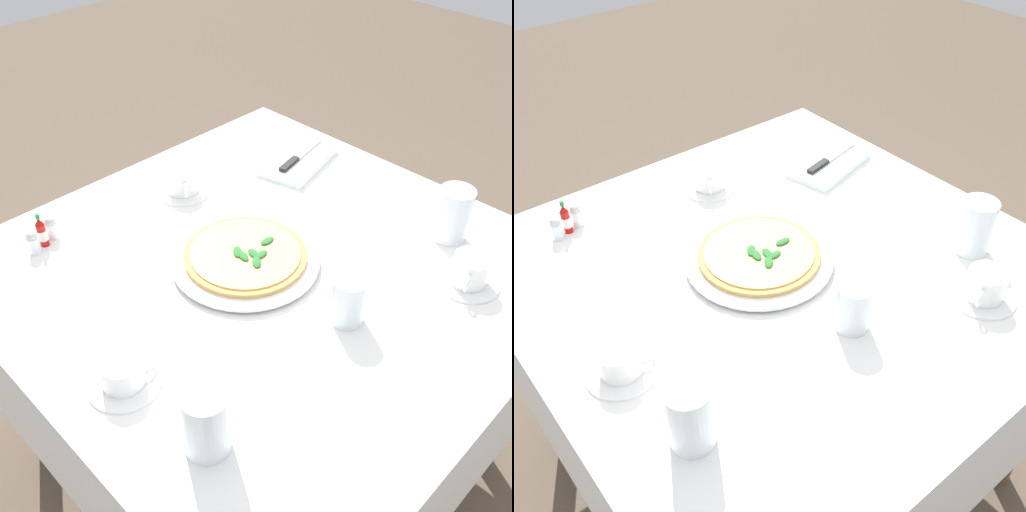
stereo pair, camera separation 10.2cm
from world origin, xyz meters
The scene contains 15 objects.
ground_plane centered at (0.00, 0.00, 0.00)m, with size 8.00×8.00×0.00m, color brown.
dining_table centered at (0.00, 0.00, 0.59)m, with size 1.07×1.07×0.72m.
pizza_plate centered at (-0.03, 0.03, 0.73)m, with size 0.32×0.32×0.02m.
pizza centered at (-0.03, 0.03, 0.75)m, with size 0.26×0.26×0.02m.
coffee_cup_center_back centered at (0.24, -0.33, 0.75)m, with size 0.13×0.13×0.07m.
coffee_cup_near_left centered at (-0.40, -0.05, 0.75)m, with size 0.13×0.13×0.06m.
coffee_cup_far_left centered at (0.05, 0.34, 0.75)m, with size 0.13×0.13×0.06m.
water_glass_near_right centered at (0.35, -0.22, 0.78)m, with size 0.08×0.08×0.12m.
water_glass_left_edge centered at (-0.01, -0.22, 0.77)m, with size 0.07×0.07×0.10m.
water_glass_back_corner centered at (-0.38, -0.24, 0.77)m, with size 0.08×0.08×0.12m.
napkin_folded centered at (0.35, 0.23, 0.73)m, with size 0.24×0.18×0.02m.
dinner_knife centered at (0.35, 0.23, 0.75)m, with size 0.19×0.06×0.01m.
hot_sauce_bottle centered at (-0.30, 0.39, 0.76)m, with size 0.02×0.02×0.08m.
salt_shaker centered at (-0.27, 0.40, 0.75)m, with size 0.03×0.03×0.06m.
pepper_shaker centered at (-0.33, 0.38, 0.75)m, with size 0.03×0.03×0.06m.
Camera 1 is at (-0.70, -0.67, 1.54)m, focal length 41.84 mm.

